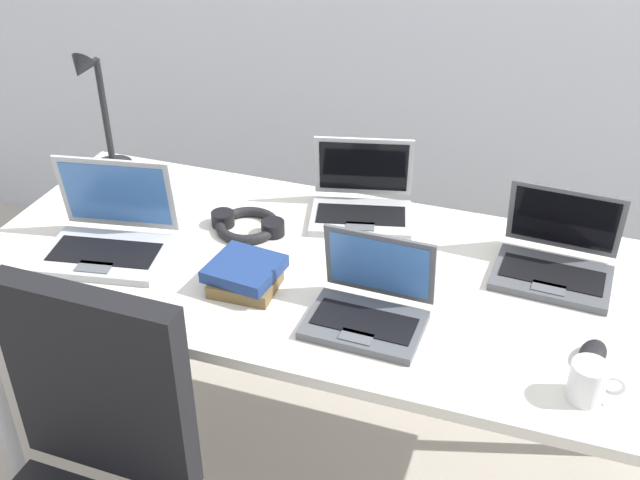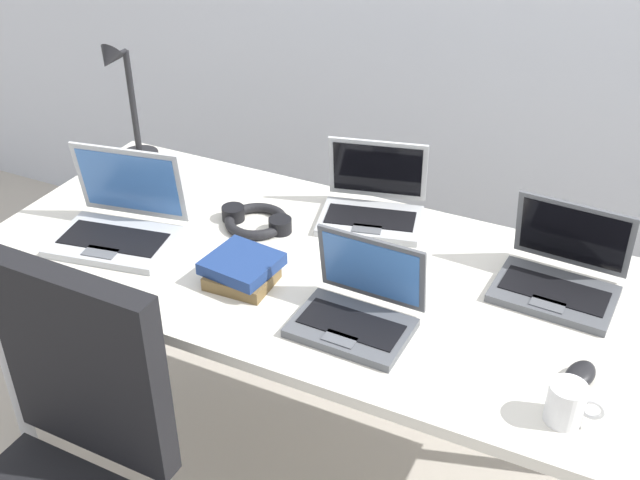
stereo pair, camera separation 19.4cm
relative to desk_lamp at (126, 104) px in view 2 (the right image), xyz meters
name	(u,v)px [view 2 (the right image)]	position (x,y,z in m)	size (l,w,h in m)	color
ground_plane	(320,464)	(0.80, -0.28, -0.94)	(12.00, 12.00, 0.00)	#B7AD9E
desk	(320,284)	(0.80, -0.28, -0.25)	(1.80, 0.80, 0.74)	silver
desk_lamp	(126,104)	(0.00, 0.00, 0.00)	(0.12, 0.18, 0.40)	black
laptop_front_right	(119,223)	(0.25, -0.39, -0.15)	(0.35, 0.30, 0.23)	#B7BABC
laptop_near_lamp	(373,205)	(0.83, 0.01, -0.15)	(0.33, 0.29, 0.21)	#B7BABC
laptop_by_keyboard	(357,309)	(0.98, -0.45, -0.16)	(0.27, 0.22, 0.20)	#515459
laptop_front_left	(560,275)	(1.37, -0.11, -0.15)	(0.30, 0.26, 0.21)	#515459
computer_mouse	(580,375)	(1.48, -0.42, -0.18)	(0.06, 0.10, 0.03)	black
cell_phone	(149,180)	(0.13, -0.09, -0.19)	(0.06, 0.14, 0.01)	black
headphones	(256,221)	(0.55, -0.17, -0.18)	(0.21, 0.18, 0.04)	black
book_stack	(242,270)	(0.66, -0.42, -0.16)	(0.18, 0.17, 0.06)	brown
coffee_mug	(567,403)	(1.47, -0.55, -0.15)	(0.11, 0.08, 0.09)	white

